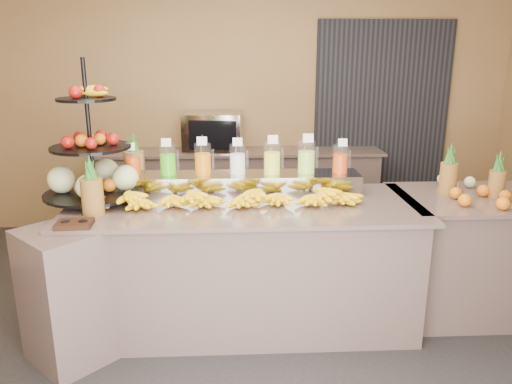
{
  "coord_description": "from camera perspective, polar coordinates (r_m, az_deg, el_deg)",
  "views": [
    {
      "loc": [
        -0.09,
        -3.09,
        1.99
      ],
      "look_at": [
        0.08,
        0.3,
        1.01
      ],
      "focal_mm": 35.0,
      "sensor_mm": 36.0,
      "label": 1
    }
  ],
  "objects": [
    {
      "name": "ground",
      "position": [
        3.67,
        -1.09,
        -16.76
      ],
      "size": [
        6.0,
        6.0,
        0.0
      ],
      "primitive_type": "plane",
      "color": "black",
      "rests_on": "ground"
    },
    {
      "name": "room_envelope",
      "position": [
        3.88,
        1.24,
        14.35
      ],
      "size": [
        6.04,
        5.02,
        2.82
      ],
      "color": "olive",
      "rests_on": "ground"
    },
    {
      "name": "buffet_counter",
      "position": [
        3.68,
        -3.07,
        -8.47
      ],
      "size": [
        2.75,
        1.25,
        0.93
      ],
      "color": "gray",
      "rests_on": "ground"
    },
    {
      "name": "right_counter",
      "position": [
        4.2,
        22.7,
        -6.51
      ],
      "size": [
        1.08,
        0.88,
        0.93
      ],
      "color": "gray",
      "rests_on": "ground"
    },
    {
      "name": "back_ledge",
      "position": [
        5.55,
        -1.84,
        0.08
      ],
      "size": [
        3.1,
        0.55,
        0.93
      ],
      "color": "gray",
      "rests_on": "ground"
    },
    {
      "name": "pitcher_tray",
      "position": [
        3.8,
        -2.09,
        0.99
      ],
      "size": [
        1.85,
        0.3,
        0.15
      ],
      "primitive_type": "cube",
      "color": "gray",
      "rests_on": "buffet_counter"
    },
    {
      "name": "juice_pitcher_orange_a",
      "position": [
        3.83,
        -13.88,
        3.18
      ],
      "size": [
        0.11,
        0.11,
        0.26
      ],
      "color": "silver",
      "rests_on": "pitcher_tray"
    },
    {
      "name": "juice_pitcher_green",
      "position": [
        3.79,
        -10.02,
        3.43
      ],
      "size": [
        0.12,
        0.13,
        0.3
      ],
      "color": "silver",
      "rests_on": "pitcher_tray"
    },
    {
      "name": "juice_pitcher_orange_b",
      "position": [
        3.76,
        -6.09,
        3.56
      ],
      "size": [
        0.13,
        0.13,
        0.31
      ],
      "color": "silver",
      "rests_on": "pitcher_tray"
    },
    {
      "name": "juice_pitcher_milk",
      "position": [
        3.76,
        -2.12,
        3.57
      ],
      "size": [
        0.12,
        0.13,
        0.3
      ],
      "color": "silver",
      "rests_on": "pitcher_tray"
    },
    {
      "name": "juice_pitcher_lemon",
      "position": [
        3.77,
        1.85,
        3.7
      ],
      "size": [
        0.13,
        0.13,
        0.31
      ],
      "color": "silver",
      "rests_on": "pitcher_tray"
    },
    {
      "name": "juice_pitcher_lime",
      "position": [
        3.8,
        5.77,
        3.78
      ],
      "size": [
        0.13,
        0.14,
        0.32
      ],
      "color": "silver",
      "rests_on": "pitcher_tray"
    },
    {
      "name": "juice_pitcher_orange_c",
      "position": [
        3.85,
        9.61,
        3.57
      ],
      "size": [
        0.12,
        0.12,
        0.28
      ],
      "color": "silver",
      "rests_on": "pitcher_tray"
    },
    {
      "name": "banana_heap",
      "position": [
        3.51,
        -3.56,
        -0.45
      ],
      "size": [
        1.95,
        0.18,
        0.16
      ],
      "color": "yellow",
      "rests_on": "buffet_counter"
    },
    {
      "name": "fruit_stand",
      "position": [
        3.74,
        -17.41,
        2.81
      ],
      "size": [
        0.89,
        0.89,
        1.01
      ],
      "rotation": [
        0.0,
        0.0,
        -0.28
      ],
      "color": "black",
      "rests_on": "buffet_counter"
    },
    {
      "name": "condiment_caddy",
      "position": [
        3.29,
        -20.05,
        -3.45
      ],
      "size": [
        0.22,
        0.17,
        0.03
      ],
      "primitive_type": "cube",
      "rotation": [
        0.0,
        0.0,
        0.04
      ],
      "color": "black",
      "rests_on": "buffet_counter"
    },
    {
      "name": "pineapple_left_a",
      "position": [
        3.45,
        -18.22,
        -0.07
      ],
      "size": [
        0.14,
        0.14,
        0.4
      ],
      "rotation": [
        0.0,
        0.0,
        0.37
      ],
      "color": "brown",
      "rests_on": "buffet_counter"
    },
    {
      "name": "pineapple_left_b",
      "position": [
        4.05,
        -13.68,
        2.91
      ],
      "size": [
        0.16,
        0.16,
        0.45
      ],
      "rotation": [
        0.0,
        0.0,
        0.25
      ],
      "color": "brown",
      "rests_on": "buffet_counter"
    },
    {
      "name": "right_fruit_pile",
      "position": [
        3.98,
        23.77,
        0.33
      ],
      "size": [
        0.45,
        0.43,
        0.24
      ],
      "color": "brown",
      "rests_on": "right_counter"
    },
    {
      "name": "oven_warmer",
      "position": [
        5.41,
        -4.92,
        6.85
      ],
      "size": [
        0.65,
        0.49,
        0.41
      ],
      "primitive_type": "cube",
      "rotation": [
        0.0,
        0.0,
        -0.1
      ],
      "color": "gray",
      "rests_on": "back_ledge"
    }
  ]
}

